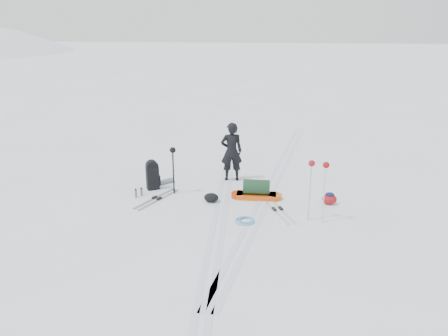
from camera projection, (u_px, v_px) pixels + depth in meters
The scene contains 13 objects.
ground at pixel (222, 201), 12.05m from camera, with size 200.00×200.00×0.00m, color white.
ski_tracks at pixel (247, 191), 12.79m from camera, with size 3.38×17.97×0.01m.
skier at pixel (231, 152), 13.41m from camera, with size 0.67×0.44×1.83m, color black.
pulk_sled at pixel (256, 191), 12.19m from camera, with size 1.42×0.48×0.54m.
expedition_rucksack at pixel (154, 175), 12.85m from camera, with size 0.70×0.93×0.89m.
ski_poles_black at pixel (173, 156), 12.25m from camera, with size 0.17×0.18×1.38m.
ski_poles_silver at pixel (318, 171), 10.43m from camera, with size 0.49×0.25×1.56m.
touring_skis_grey at pixel (157, 199), 12.17m from camera, with size 0.92×1.69×0.06m.
touring_skis_white at pixel (277, 210), 11.46m from camera, with size 1.02×1.80×0.07m.
rope_coil at pixel (245, 220), 10.80m from camera, with size 0.64×0.64×0.06m.
small_daypack at pixel (330, 198), 11.80m from camera, with size 0.49×0.46×0.34m.
thermos_pair at pixel (139, 192), 12.33m from camera, with size 0.19×0.24×0.26m.
stuff_sack at pixel (211, 198), 11.96m from camera, with size 0.43×0.34×0.25m.
Camera 1 is at (1.54, -11.04, 4.68)m, focal length 35.00 mm.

